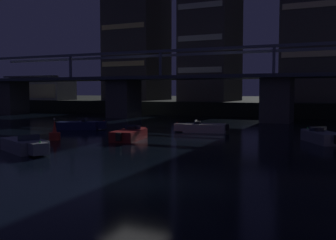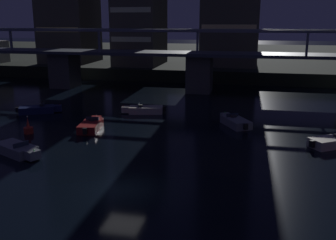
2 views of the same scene
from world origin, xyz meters
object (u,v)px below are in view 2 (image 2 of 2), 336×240
Objects in this scene: speedboat_mid_left at (334,142)px; speedboat_mid_center at (91,125)px; speedboat_near_center at (235,122)px; channel_buoy at (28,129)px; speedboat_far_center at (144,110)px; river_bridge at (200,65)px; speedboat_far_left at (39,109)px; speedboat_mid_right at (17,150)px.

speedboat_mid_left is 22.81m from speedboat_mid_center.
speedboat_near_center is 2.77× the size of channel_buoy.
speedboat_far_center is 2.97× the size of channel_buoy.
speedboat_near_center is at bearing 18.19° from speedboat_mid_center.
river_bridge reaches higher than speedboat_mid_left.
speedboat_mid_center is 1.06× the size of speedboat_far_left.
speedboat_mid_right is 6.23m from channel_buoy.
river_bridge is 19.20× the size of speedboat_far_left.
channel_buoy is at bearing -65.93° from speedboat_far_left.
speedboat_far_center is (6.15, 16.30, 0.00)m from speedboat_mid_right.
speedboat_near_center and speedboat_mid_right have the same top height.
speedboat_mid_right is at bearing -108.46° from river_bridge.
speedboat_mid_right is at bearing -109.03° from speedboat_mid_center.
river_bridge is 29.34m from channel_buoy.
speedboat_near_center is at bearing 20.45° from channel_buoy.
speedboat_far_left is 8.83m from channel_buoy.
speedboat_far_left is at bearing 148.79° from speedboat_mid_center.
speedboat_mid_right is at bearing -163.10° from speedboat_mid_left.
speedboat_far_left and speedboat_far_center have the same top height.
speedboat_mid_left and speedboat_mid_right have the same top height.
speedboat_near_center is at bearing 37.42° from speedboat_mid_right.
speedboat_mid_left is 0.97× the size of speedboat_far_left.
speedboat_far_left is 0.95× the size of speedboat_far_center.
speedboat_mid_left is 0.96× the size of speedboat_mid_right.
speedboat_far_left is 2.81× the size of channel_buoy.
river_bridge is 24.78m from speedboat_far_left.
river_bridge reaches higher than speedboat_far_center.
speedboat_far_left is (-6.10, 13.76, 0.00)m from speedboat_mid_right.
river_bridge is 19.86× the size of speedboat_mid_left.
speedboat_near_center is 0.93× the size of speedboat_mid_center.
channel_buoy is at bearing -129.22° from speedboat_far_center.
channel_buoy is (-8.65, -10.60, 0.06)m from speedboat_far_center.
speedboat_far_left is (-16.69, -17.94, -3.70)m from river_bridge.
channel_buoy is at bearing -153.95° from speedboat_mid_center.
speedboat_near_center is 21.30m from speedboat_mid_right.
speedboat_mid_left is (15.10, -23.90, -3.70)m from river_bridge.
speedboat_far_left is at bearing -168.30° from speedboat_far_center.
speedboat_far_left is (-8.98, 5.44, 0.00)m from speedboat_mid_center.
speedboat_mid_left is 0.92× the size of speedboat_far_center.
speedboat_near_center is 14.78m from speedboat_mid_center.
channel_buoy reaches higher than speedboat_mid_right.
speedboat_mid_center and speedboat_mid_right have the same top height.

